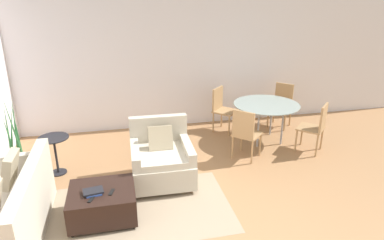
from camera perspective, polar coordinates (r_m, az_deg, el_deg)
ground_plane at (r=4.24m, az=3.11°, el=-19.39°), size 20.00×20.00×0.00m
wall_back at (r=7.01m, az=-4.94°, el=9.68°), size 12.00×0.06×2.75m
area_rug at (r=4.75m, az=-9.07°, el=-14.57°), size 2.47×1.49×0.01m
couch at (r=4.61m, az=-28.96°, el=-14.05°), size 0.93×1.86×0.90m
armchair at (r=5.19m, az=-5.08°, el=-6.54°), size 0.91×0.95×0.91m
ottoman at (r=4.59m, az=-14.66°, el=-13.14°), size 0.82×0.70×0.40m
book_stack at (r=4.44m, az=-16.12°, el=-11.41°), size 0.26×0.20×0.04m
tv_remote_primary at (r=4.42m, az=-13.27°, el=-11.60°), size 0.08×0.15×0.01m
tv_remote_secondary at (r=4.34m, az=-16.43°, el=-12.54°), size 0.09×0.14×0.01m
potted_plant at (r=5.90m, az=-26.85°, el=-6.47°), size 0.43×0.43×1.36m
side_table at (r=5.72m, az=-21.89°, el=-4.37°), size 0.46×0.46×0.62m
dining_table at (r=6.55m, az=12.27°, el=2.05°), size 1.22×1.22×0.74m
dining_chair_near_left at (r=5.79m, az=8.87°, el=-1.87°), size 0.59×0.59×0.90m
dining_chair_near_right at (r=6.37m, az=20.00°, el=-0.77°), size 0.59×0.59×0.90m
dining_chair_far_left at (r=6.95m, az=5.00°, el=2.24°), size 0.59×0.59×0.90m
dining_chair_far_right at (r=7.44m, az=14.74°, el=2.89°), size 0.59×0.59×0.90m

